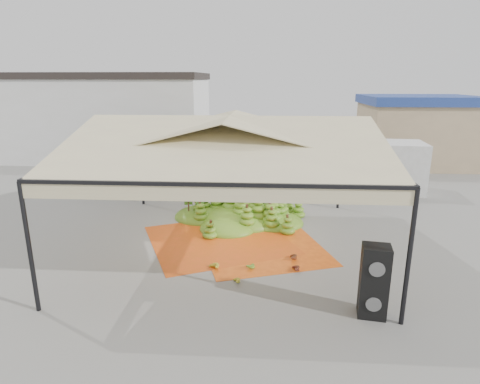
# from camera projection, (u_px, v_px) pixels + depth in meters

# --- Properties ---
(ground) EXTENTS (90.00, 90.00, 0.00)m
(ground) POSITION_uv_depth(u_px,v_px,m) (231.00, 244.00, 12.64)
(ground) COLOR slate
(ground) RESTS_ON ground
(canopy_tent) EXTENTS (8.10, 8.10, 4.00)m
(canopy_tent) POSITION_uv_depth(u_px,v_px,m) (230.00, 140.00, 11.74)
(canopy_tent) COLOR black
(canopy_tent) RESTS_ON ground
(building_white) EXTENTS (14.30, 6.30, 5.40)m
(building_white) POSITION_uv_depth(u_px,v_px,m) (96.00, 116.00, 25.96)
(building_white) COLOR silver
(building_white) RESTS_ON ground
(building_tan) EXTENTS (6.30, 5.30, 4.10)m
(building_tan) POSITION_uv_depth(u_px,v_px,m) (416.00, 130.00, 23.94)
(building_tan) COLOR tan
(building_tan) RESTS_ON ground
(tarp_left) EXTENTS (5.46, 5.36, 0.01)m
(tarp_left) POSITION_uv_depth(u_px,v_px,m) (219.00, 240.00, 12.99)
(tarp_left) COLOR #D84814
(tarp_left) RESTS_ON ground
(tarp_right) EXTENTS (4.58, 4.70, 0.01)m
(tarp_right) POSITION_uv_depth(u_px,v_px,m) (262.00, 246.00, 12.47)
(tarp_right) COLOR orange
(tarp_right) RESTS_ON ground
(banana_heap) EXTENTS (5.11, 4.24, 1.07)m
(banana_heap) POSITION_uv_depth(u_px,v_px,m) (240.00, 207.00, 14.61)
(banana_heap) COLOR #50811B
(banana_heap) RESTS_ON ground
(hand_yellow_a) EXTENTS (0.48, 0.44, 0.18)m
(hand_yellow_a) POSITION_uv_depth(u_px,v_px,m) (234.00, 280.00, 10.22)
(hand_yellow_a) COLOR gold
(hand_yellow_a) RESTS_ON ground
(hand_yellow_b) EXTENTS (0.64, 0.63, 0.22)m
(hand_yellow_b) POSITION_uv_depth(u_px,v_px,m) (212.00, 266.00, 10.93)
(hand_yellow_b) COLOR gold
(hand_yellow_b) RESTS_ON ground
(hand_red_a) EXTENTS (0.51, 0.44, 0.21)m
(hand_red_a) POSITION_uv_depth(u_px,v_px,m) (293.00, 267.00, 10.87)
(hand_red_a) COLOR #602416
(hand_red_a) RESTS_ON ground
(hand_red_b) EXTENTS (0.49, 0.40, 0.22)m
(hand_red_b) POSITION_uv_depth(u_px,v_px,m) (290.00, 256.00, 11.56)
(hand_red_b) COLOR #572514
(hand_red_b) RESTS_ON ground
(hand_green) EXTENTS (0.54, 0.50, 0.19)m
(hand_green) POSITION_uv_depth(u_px,v_px,m) (249.00, 264.00, 11.07)
(hand_green) COLOR #3C7418
(hand_green) RESTS_ON ground
(hanging_bunches) EXTENTS (4.74, 0.24, 0.20)m
(hanging_bunches) POSITION_uv_depth(u_px,v_px,m) (233.00, 165.00, 11.61)
(hanging_bunches) COLOR #497117
(hanging_bunches) RESTS_ON ground
(speaker_stack) EXTENTS (0.66, 0.60, 1.64)m
(speaker_stack) POSITION_uv_depth(u_px,v_px,m) (374.00, 281.00, 8.65)
(speaker_stack) COLOR black
(speaker_stack) RESTS_ON ground
(banana_leaves) EXTENTS (0.96, 1.36, 3.70)m
(banana_leaves) POSITION_uv_depth(u_px,v_px,m) (195.00, 218.00, 14.99)
(banana_leaves) COLOR #2C671B
(banana_leaves) RESTS_ON ground
(vendor) EXTENTS (0.69, 0.49, 1.78)m
(vendor) POSITION_uv_depth(u_px,v_px,m) (259.00, 177.00, 17.53)
(vendor) COLOR gray
(vendor) RESTS_ON ground
(truck_left) EXTENTS (7.01, 4.42, 2.28)m
(truck_left) POSITION_uv_depth(u_px,v_px,m) (178.00, 155.00, 19.72)
(truck_left) COLOR #54391C
(truck_left) RESTS_ON ground
(truck_right) EXTENTS (6.79, 2.85, 2.27)m
(truck_right) POSITION_uv_depth(u_px,v_px,m) (355.00, 160.00, 18.67)
(truck_right) COLOR #4B3619
(truck_right) RESTS_ON ground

